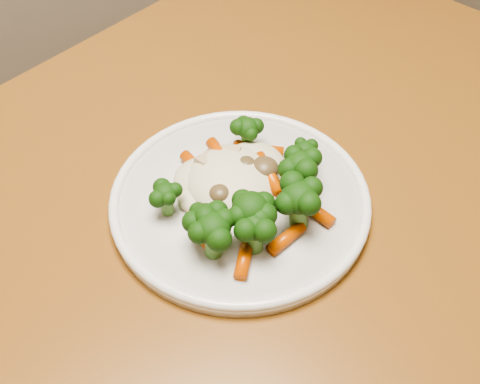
{
  "coord_description": "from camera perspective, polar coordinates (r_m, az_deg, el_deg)",
  "views": [
    {
      "loc": [
        -0.12,
        -0.11,
        1.19
      ],
      "look_at": [
        0.06,
        0.22,
        0.77
      ],
      "focal_mm": 45.0,
      "sensor_mm": 36.0,
      "label": 1
    }
  ],
  "objects": [
    {
      "name": "plate",
      "position": [
        0.58,
        0.0,
        -0.92
      ],
      "size": [
        0.25,
        0.25,
        0.01
      ],
      "primitive_type": "cylinder",
      "color": "white",
      "rests_on": "dining_table"
    },
    {
      "name": "meal",
      "position": [
        0.55,
        0.62,
        -0.09
      ],
      "size": [
        0.18,
        0.17,
        0.05
      ],
      "color": "beige",
      "rests_on": "plate"
    },
    {
      "name": "dining_table",
      "position": [
        0.61,
        -2.92,
        -15.44
      ],
      "size": [
        1.35,
        1.12,
        0.75
      ],
      "rotation": [
        0.0,
        0.0,
        0.35
      ],
      "color": "brown",
      "rests_on": "ground"
    }
  ]
}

